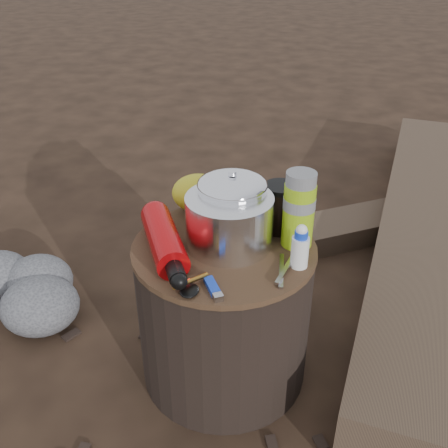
% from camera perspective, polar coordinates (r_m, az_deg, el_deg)
% --- Properties ---
extents(ground, '(60.00, 60.00, 0.00)m').
position_cam_1_polar(ground, '(1.53, 0.00, -15.70)').
color(ground, black).
rests_on(ground, ground).
extents(stump, '(0.45, 0.45, 0.42)m').
position_cam_1_polar(stump, '(1.39, 0.00, -9.71)').
color(stump, black).
rests_on(stump, ground).
extents(log_main, '(0.63, 2.14, 0.18)m').
position_cam_1_polar(log_main, '(2.11, 21.83, -0.69)').
color(log_main, '#433427').
rests_on(log_main, ground).
extents(log_small, '(0.99, 0.75, 0.09)m').
position_cam_1_polar(log_small, '(2.13, 14.14, -0.30)').
color(log_small, '#433427').
rests_on(log_small, ground).
extents(foil_windscreen, '(0.21, 0.21, 0.13)m').
position_cam_1_polar(foil_windscreen, '(1.24, 0.59, 0.32)').
color(foil_windscreen, silver).
rests_on(foil_windscreen, stump).
extents(camping_pot, '(0.17, 0.17, 0.17)m').
position_cam_1_polar(camping_pot, '(1.27, 0.91, 2.08)').
color(camping_pot, white).
rests_on(camping_pot, stump).
extents(fuel_bottle, '(0.22, 0.31, 0.08)m').
position_cam_1_polar(fuel_bottle, '(1.22, -6.70, -1.69)').
color(fuel_bottle, '#AF070B').
rests_on(fuel_bottle, stump).
extents(thermos, '(0.08, 0.08, 0.19)m').
position_cam_1_polar(thermos, '(1.23, 8.31, 1.56)').
color(thermos, '#8DB814').
rests_on(thermos, stump).
extents(travel_mug, '(0.08, 0.08, 0.12)m').
position_cam_1_polar(travel_mug, '(1.31, 6.27, 1.78)').
color(travel_mug, black).
rests_on(travel_mug, stump).
extents(stuff_sack, '(0.15, 0.13, 0.10)m').
position_cam_1_polar(stuff_sack, '(1.39, -2.71, 3.40)').
color(stuff_sack, gold).
rests_on(stuff_sack, stump).
extents(food_pouch, '(0.10, 0.03, 0.12)m').
position_cam_1_polar(food_pouch, '(1.36, 1.48, 3.10)').
color(food_pouch, '#16134D').
rests_on(food_pouch, stump).
extents(lighter, '(0.06, 0.08, 0.01)m').
position_cam_1_polar(lighter, '(1.12, -1.32, -6.93)').
color(lighter, blue).
rests_on(lighter, stump).
extents(pot_grabber, '(0.04, 0.13, 0.01)m').
position_cam_1_polar(pot_grabber, '(1.18, 6.41, -5.06)').
color(pot_grabber, '#ADADB2').
rests_on(pot_grabber, stump).
extents(spork, '(0.12, 0.15, 0.01)m').
position_cam_1_polar(spork, '(1.17, -5.01, -5.27)').
color(spork, black).
rests_on(spork, stump).
extents(squeeze_bottle, '(0.04, 0.04, 0.10)m').
position_cam_1_polar(squeeze_bottle, '(1.18, 8.46, -2.69)').
color(squeeze_bottle, white).
rests_on(squeeze_bottle, stump).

